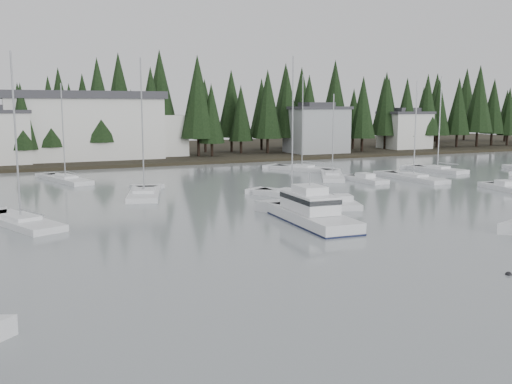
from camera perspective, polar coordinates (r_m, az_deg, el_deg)
far_shore_land at (r=113.00m, az=-15.13°, el=3.69°), size 240.00×54.00×1.00m
conifer_treeline at (r=102.19m, az=-14.13°, el=3.24°), size 200.00×22.00×20.00m
house_east_a at (r=106.83m, az=6.05°, el=6.31°), size 10.60×8.48×9.25m
house_east_b at (r=120.99m, az=14.66°, el=6.10°), size 9.54×7.42×8.25m
harbor_inn at (r=97.76m, az=-15.59°, el=6.35°), size 29.50×11.50×10.90m
cabin_cruiser_center at (r=44.46m, az=5.55°, el=-2.26°), size 3.79×10.59×4.48m
sailboat_0 at (r=83.65m, az=17.68°, el=2.03°), size 4.24×8.77×13.66m
sailboat_3 at (r=81.44m, az=4.61°, el=2.24°), size 6.93×9.35×13.93m
sailboat_4 at (r=72.81m, az=-18.51°, el=1.07°), size 5.46×10.97×12.27m
sailboat_5 at (r=73.33m, az=7.63°, el=1.48°), size 7.22×10.13×11.09m
sailboat_6 at (r=47.26m, az=-22.44°, el=-2.97°), size 6.19×9.93×13.58m
sailboat_7 at (r=57.31m, az=3.61°, el=-0.39°), size 6.06×8.31×14.40m
sailboat_9 at (r=58.53m, az=-11.10°, el=-0.36°), size 5.35×9.39×14.26m
sailboat_10 at (r=73.36m, az=15.46°, el=1.25°), size 2.68×10.28×12.59m
runabout_1 at (r=52.57m, az=8.68°, el=-1.24°), size 3.80×5.92×1.42m
runabout_2 at (r=67.71m, az=23.62°, el=0.32°), size 3.00×5.75×1.42m
runabout_4 at (r=70.12m, az=10.86°, el=1.14°), size 2.63×6.49×1.42m
mooring_buoy_dark at (r=33.85m, az=23.93°, el=-7.58°), size 0.36×0.36×0.36m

